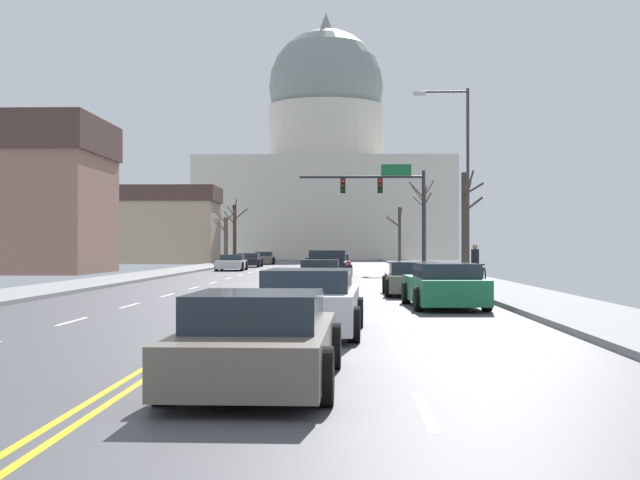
% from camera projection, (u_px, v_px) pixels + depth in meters
% --- Properties ---
extents(ground, '(20.00, 180.00, 0.20)m').
position_uv_depth(ground, '(285.00, 284.00, 38.27)').
color(ground, '#4B4B50').
extents(signal_gantry, '(7.91, 0.41, 6.72)m').
position_uv_depth(signal_gantry, '(388.00, 195.00, 54.14)').
color(signal_gantry, '#28282D').
rests_on(signal_gantry, ground).
extents(street_lamp_right, '(2.52, 0.24, 8.68)m').
position_uv_depth(street_lamp_right, '(461.00, 167.00, 38.77)').
color(street_lamp_right, '#333338').
rests_on(street_lamp_right, ground).
extents(capitol_building, '(33.90, 21.99, 34.18)m').
position_uv_depth(capitol_building, '(326.00, 170.00, 119.41)').
color(capitol_building, beige).
rests_on(capitol_building, ground).
extents(sedan_near_00, '(2.10, 4.64, 1.23)m').
position_uv_depth(sedan_near_00, '(334.00, 265.00, 50.59)').
color(sedan_near_00, '#B71414').
rests_on(sedan_near_00, ground).
extents(pickup_truck_near_01, '(2.39, 5.59, 1.49)m').
position_uv_depth(pickup_truck_near_01, '(327.00, 266.00, 44.12)').
color(pickup_truck_near_01, black).
rests_on(pickup_truck_near_01, ground).
extents(sedan_near_02, '(2.04, 4.22, 1.12)m').
position_uv_depth(sedan_near_02, '(320.00, 273.00, 37.32)').
color(sedan_near_02, black).
rests_on(sedan_near_02, ground).
extents(sedan_near_03, '(2.03, 4.31, 1.16)m').
position_uv_depth(sedan_near_03, '(413.00, 280.00, 29.84)').
color(sedan_near_03, '#6B6056').
rests_on(sedan_near_03, ground).
extents(sedan_near_04, '(2.14, 4.76, 1.23)m').
position_uv_depth(sedan_near_04, '(444.00, 286.00, 23.83)').
color(sedan_near_04, '#1E7247').
rests_on(sedan_near_04, ground).
extents(sedan_near_05, '(2.14, 4.61, 1.27)m').
position_uv_depth(sedan_near_05, '(310.00, 303.00, 16.58)').
color(sedan_near_05, silver).
rests_on(sedan_near_05, ground).
extents(sedan_near_06, '(2.02, 4.59, 1.15)m').
position_uv_depth(sedan_near_06, '(258.00, 341.00, 10.55)').
color(sedan_near_06, '#6B6056').
rests_on(sedan_near_06, ground).
extents(sedan_oncoming_00, '(2.00, 4.50, 1.12)m').
position_uv_depth(sedan_oncoming_00, '(232.00, 263.00, 60.13)').
color(sedan_oncoming_00, silver).
rests_on(sedan_oncoming_00, ground).
extents(sedan_oncoming_01, '(2.08, 4.45, 1.13)m').
position_uv_depth(sedan_oncoming_01, '(249.00, 260.00, 70.33)').
color(sedan_oncoming_01, black).
rests_on(sedan_oncoming_01, ground).
extents(sedan_oncoming_02, '(2.09, 4.53, 1.16)m').
position_uv_depth(sedan_oncoming_02, '(264.00, 258.00, 81.73)').
color(sedan_oncoming_02, '#6B6056').
rests_on(sedan_oncoming_02, ground).
extents(flank_building_00, '(9.69, 9.53, 9.73)m').
position_uv_depth(flank_building_00, '(27.00, 195.00, 54.49)').
color(flank_building_00, '#8C6656').
rests_on(flank_building_00, ground).
extents(flank_building_01, '(11.04, 6.83, 7.55)m').
position_uv_depth(flank_building_01, '(162.00, 225.00, 84.63)').
color(flank_building_01, tan).
rests_on(flank_building_01, ground).
extents(bare_tree_00, '(2.01, 1.70, 6.77)m').
position_uv_depth(bare_tree_00, '(424.00, 223.00, 68.09)').
color(bare_tree_00, '#4C3D2D').
rests_on(bare_tree_00, ground).
extents(bare_tree_01, '(2.50, 3.05, 6.13)m').
position_uv_depth(bare_tree_01, '(235.00, 231.00, 84.79)').
color(bare_tree_01, '#4C3D2D').
rests_on(bare_tree_01, ground).
extents(bare_tree_02, '(1.19, 2.41, 5.16)m').
position_uv_depth(bare_tree_02, '(465.00, 221.00, 41.89)').
color(bare_tree_02, '#423328').
rests_on(bare_tree_02, ground).
extents(bare_tree_03, '(2.21, 2.07, 5.00)m').
position_uv_depth(bare_tree_03, '(226.00, 239.00, 79.63)').
color(bare_tree_03, brown).
rests_on(bare_tree_03, ground).
extents(bare_tree_04, '(1.65, 1.41, 5.68)m').
position_uv_depth(bare_tree_04, '(399.00, 233.00, 90.79)').
color(bare_tree_04, '#423328').
rests_on(bare_tree_04, ground).
extents(pedestrian_00, '(0.35, 0.34, 1.66)m').
position_uv_depth(pedestrian_00, '(475.00, 261.00, 36.64)').
color(pedestrian_00, black).
rests_on(pedestrian_00, ground).
extents(bicycle_parked, '(0.12, 1.77, 0.85)m').
position_uv_depth(bicycle_parked, '(482.00, 275.00, 36.33)').
color(bicycle_parked, black).
rests_on(bicycle_parked, ground).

